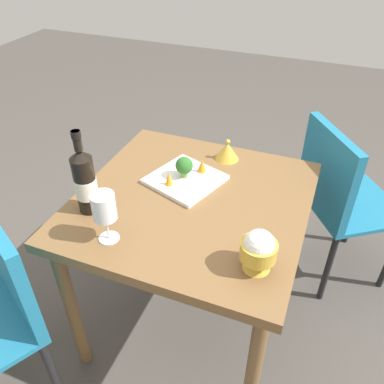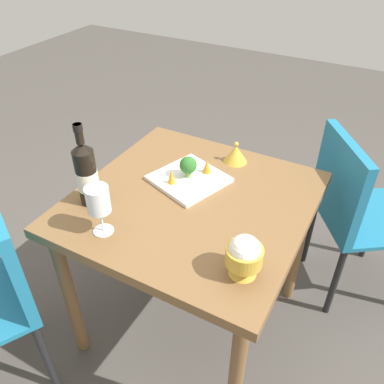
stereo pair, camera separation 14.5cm
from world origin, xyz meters
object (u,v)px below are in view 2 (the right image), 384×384
(wine_bottle, at_px, (86,174))
(rice_bowl, at_px, (244,255))
(chair_near_window, at_px, (350,204))
(carrot_garnish_right, at_px, (207,166))
(carrot_garnish_left, at_px, (171,177))
(serving_plate, at_px, (189,179))
(broccoli_floret, at_px, (188,166))
(rice_bowl_lid, at_px, (236,154))
(wine_glass, at_px, (98,201))

(wine_bottle, height_order, rice_bowl, wine_bottle)
(chair_near_window, height_order, carrot_garnish_right, chair_near_window)
(rice_bowl, distance_m, carrot_garnish_left, 0.50)
(wine_bottle, distance_m, rice_bowl, 0.62)
(serving_plate, height_order, broccoli_floret, broccoli_floret)
(chair_near_window, distance_m, rice_bowl_lid, 0.58)
(chair_near_window, xyz_separation_m, wine_glass, (-0.83, 0.69, 0.33))
(wine_glass, bearing_deg, broccoli_floret, -14.47)
(serving_plate, relative_size, broccoli_floret, 3.70)
(carrot_garnish_left, bearing_deg, carrot_garnish_right, -33.18)
(rice_bowl, xyz_separation_m, serving_plate, (0.34, 0.37, -0.07))
(carrot_garnish_left, bearing_deg, broccoli_floret, -26.00)
(wine_glass, bearing_deg, carrot_garnish_left, -11.83)
(rice_bowl_lid, bearing_deg, rice_bowl, -154.47)
(serving_plate, bearing_deg, carrot_garnish_left, 148.39)
(rice_bowl_lid, relative_size, serving_plate, 0.31)
(broccoli_floret, bearing_deg, rice_bowl, -132.68)
(wine_glass, relative_size, serving_plate, 0.56)
(serving_plate, bearing_deg, rice_bowl_lid, -25.38)
(serving_plate, xyz_separation_m, carrot_garnish_right, (0.07, -0.04, 0.04))
(carrot_garnish_left, xyz_separation_m, carrot_garnish_right, (0.13, -0.09, 0.00))
(wine_bottle, distance_m, rice_bowl_lid, 0.62)
(wine_glass, distance_m, carrot_garnish_left, 0.35)
(wine_bottle, relative_size, broccoli_floret, 3.66)
(rice_bowl, height_order, broccoli_floret, rice_bowl)
(wine_glass, distance_m, rice_bowl_lid, 0.65)
(rice_bowl, height_order, serving_plate, rice_bowl)
(serving_plate, distance_m, carrot_garnish_right, 0.09)
(broccoli_floret, bearing_deg, wine_bottle, 139.99)
(carrot_garnish_left, height_order, carrot_garnish_right, same)
(chair_near_window, distance_m, wine_glass, 1.13)
(carrot_garnish_right, bearing_deg, wine_glass, 161.46)
(serving_plate, height_order, carrot_garnish_left, carrot_garnish_left)
(chair_near_window, distance_m, carrot_garnish_right, 0.69)
(wine_bottle, relative_size, carrot_garnish_right, 5.64)
(broccoli_floret, bearing_deg, serving_plate, -127.32)
(carrot_garnish_left, bearing_deg, wine_glass, 168.17)
(chair_near_window, distance_m, wine_bottle, 1.15)
(rice_bowl_lid, bearing_deg, broccoli_floret, 152.83)
(wine_glass, height_order, carrot_garnish_right, wine_glass)
(wine_glass, distance_m, rice_bowl, 0.48)
(serving_plate, bearing_deg, broccoli_floret, 52.68)
(rice_bowl_lid, xyz_separation_m, broccoli_floret, (-0.21, 0.11, 0.03))
(rice_bowl, bearing_deg, carrot_garnish_right, 38.60)
(rice_bowl_lid, xyz_separation_m, serving_plate, (-0.22, 0.10, -0.03))
(rice_bowl_lid, xyz_separation_m, carrot_garnish_left, (-0.28, 0.14, 0.01))
(chair_near_window, bearing_deg, wine_bottle, -83.61)
(rice_bowl, xyz_separation_m, carrot_garnish_left, (0.28, 0.41, -0.03))
(wine_glass, xyz_separation_m, broccoli_floret, (0.40, -0.10, -0.06))
(broccoli_floret, distance_m, carrot_garnish_left, 0.08)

